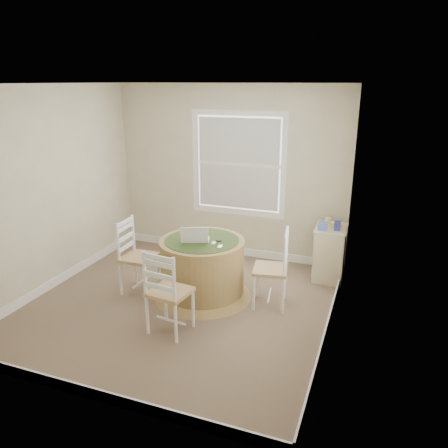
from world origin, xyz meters
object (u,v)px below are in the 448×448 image
at_px(laptop, 195,239).
at_px(chair_right, 270,269).
at_px(chair_near, 170,291).
at_px(corner_chest, 329,253).
at_px(chair_left, 139,257).
at_px(round_table, 202,266).

bearing_deg(laptop, chair_right, 168.99).
xyz_separation_m(chair_near, corner_chest, (1.44, 1.98, -0.10)).
bearing_deg(chair_right, laptop, -91.20).
distance_m(chair_right, laptop, 0.98).
bearing_deg(corner_chest, laptop, -144.35).
relative_size(laptop, corner_chest, 0.55).
relative_size(chair_near, laptop, 2.33).
bearing_deg(laptop, chair_left, -11.88).
xyz_separation_m(chair_left, chair_right, (1.68, 0.23, 0.00)).
distance_m(chair_left, corner_chest, 2.58).
relative_size(round_table, chair_left, 1.31).
height_order(chair_near, laptop, laptop).
relative_size(chair_near, chair_right, 1.00).
bearing_deg(laptop, round_table, -154.82).
xyz_separation_m(round_table, chair_left, (-0.82, -0.16, 0.06)).
bearing_deg(corner_chest, chair_left, -152.96).
bearing_deg(round_table, corner_chest, 31.89).
xyz_separation_m(laptop, corner_chest, (1.49, 1.16, -0.41)).
relative_size(chair_left, chair_near, 1.00).
relative_size(round_table, chair_near, 1.31).
relative_size(round_table, corner_chest, 1.66).
bearing_deg(corner_chest, round_table, -144.67).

